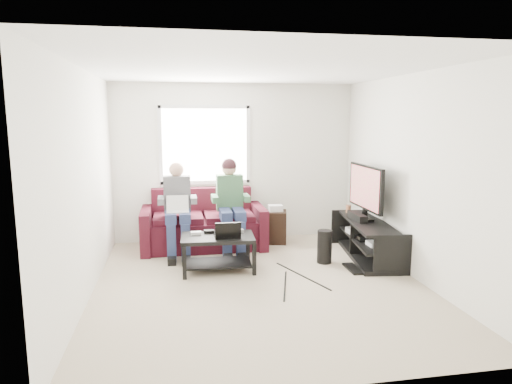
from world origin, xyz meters
TOP-DOWN VIEW (x-y plane):
  - floor at (0.00, 0.00)m, footprint 4.50×4.50m
  - ceiling at (0.00, 0.00)m, footprint 4.50×4.50m
  - wall_back at (0.00, 2.25)m, footprint 4.50×0.00m
  - wall_front at (0.00, -2.25)m, footprint 4.50×0.00m
  - wall_left at (-2.00, 0.00)m, footprint 0.00×4.50m
  - wall_right at (2.00, 0.00)m, footprint 0.00×4.50m
  - window at (-0.50, 2.23)m, footprint 1.48×0.04m
  - sofa at (-0.57, 1.82)m, footprint 1.92×0.96m
  - person_left at (-0.97, 1.47)m, footprint 0.40×0.71m
  - person_right at (-0.17, 1.49)m, footprint 0.40×0.71m
  - laptop_silver at (-0.97, 1.29)m, footprint 0.33×0.23m
  - coffee_table at (-0.46, 0.61)m, footprint 1.00×0.65m
  - laptop_black at (-0.34, 0.53)m, footprint 0.35×0.25m
  - controller_a at (-0.74, 0.73)m, footprint 0.14×0.09m
  - controller_b at (-0.56, 0.79)m, footprint 0.14×0.09m
  - controller_c at (-0.16, 0.76)m, footprint 0.14×0.10m
  - tv_stand at (1.76, 0.81)m, footprint 0.72×1.72m
  - tv at (1.75, 0.91)m, footprint 0.12×1.10m
  - soundbar at (1.64, 0.91)m, footprint 0.12×0.50m
  - drink_cup at (1.71, 1.44)m, footprint 0.08×0.08m
  - console_white at (1.76, 0.41)m, footprint 0.30×0.22m
  - console_grey at (1.76, 1.11)m, footprint 0.34×0.26m
  - console_black at (1.76, 0.76)m, footprint 0.38×0.30m
  - subwoofer at (1.06, 0.68)m, footprint 0.21×0.21m
  - keyboard_floor at (1.35, 0.32)m, footprint 0.16×0.47m
  - end_table at (0.61, 1.85)m, footprint 0.36×0.36m

SIDE VIEW (x-z plane):
  - floor at x=0.00m, z-range 0.00..0.00m
  - keyboard_floor at x=1.35m, z-range 0.00..0.03m
  - subwoofer at x=1.06m, z-range 0.00..0.47m
  - tv_stand at x=1.76m, z-range -0.03..0.52m
  - end_table at x=0.61m, z-range -0.03..0.60m
  - console_white at x=1.76m, z-range 0.29..0.35m
  - console_black at x=1.76m, z-range 0.29..0.36m
  - console_grey at x=1.76m, z-range 0.29..0.37m
  - sofa at x=-0.57m, z-range -0.12..0.79m
  - coffee_table at x=-0.46m, z-range 0.12..0.60m
  - controller_a at x=-0.74m, z-range 0.48..0.52m
  - controller_b at x=-0.56m, z-range 0.48..0.52m
  - controller_c at x=-0.16m, z-range 0.48..0.52m
  - soundbar at x=1.64m, z-range 0.55..0.65m
  - laptop_black at x=-0.34m, z-range 0.48..0.72m
  - drink_cup at x=1.71m, z-range 0.55..0.67m
  - laptop_silver at x=-0.97m, z-range 0.63..0.87m
  - person_left at x=-0.97m, z-range 0.07..1.45m
  - person_right at x=-0.17m, z-range 0.11..1.53m
  - tv at x=1.75m, z-range 0.61..1.42m
  - wall_back at x=0.00m, z-range -0.95..3.55m
  - wall_front at x=0.00m, z-range -0.95..3.55m
  - wall_left at x=-2.00m, z-range -0.95..3.55m
  - wall_right at x=2.00m, z-range -0.95..3.55m
  - window at x=-0.50m, z-range 0.96..2.24m
  - ceiling at x=0.00m, z-range 2.60..2.60m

